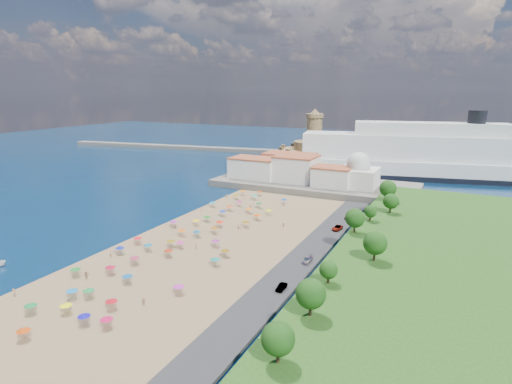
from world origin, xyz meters
The scene contains 12 objects.
ground centered at (0.00, 0.00, 0.00)m, with size 700.00×700.00×0.00m, color #071938.
terrace centered at (10.00, 73.00, 1.50)m, with size 90.00×36.00×3.00m, color #59544C.
jetty centered at (-12.00, 108.00, 1.20)m, with size 18.00×70.00×2.40m, color #59544C.
breakwater centered at (-110.00, 153.00, 1.30)m, with size 200.00×7.00×2.60m, color #59544C.
waterfront_buildings centered at (-3.05, 73.64, 7.88)m, with size 57.00×29.00×11.00m.
domed_building centered at (30.00, 71.00, 8.97)m, with size 16.00×16.00×15.00m.
fortress centered at (-12.00, 138.00, 6.68)m, with size 40.00×40.00×32.40m.
cruise_ship centered at (53.73, 119.21, 10.04)m, with size 156.48×54.30×33.89m.
beach_parasols centered at (-1.28, -11.22, 2.15)m, with size 32.95×117.48×2.20m.
beachgoers centered at (-1.84, -4.27, 1.12)m, with size 36.45×94.95×1.87m.
parked_cars centered at (36.00, 5.05, 1.38)m, with size 2.71×63.00×1.39m.
hillside_trees centered at (48.44, -5.83, 9.99)m, with size 14.00×104.58×7.39m.
Camera 1 is at (68.85, -108.54, 44.15)m, focal length 30.00 mm.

